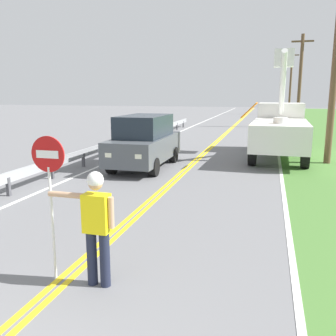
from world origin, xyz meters
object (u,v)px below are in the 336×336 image
utility_bucket_truck (280,127)px  oncoming_suv_nearest (145,141)px  stop_sign_paddle (49,176)px  utility_pole_near (335,66)px  utility_pole_mid (300,79)px  utility_pole_far (291,82)px  flagger_worker (96,222)px

utility_bucket_truck → oncoming_suv_nearest: 6.70m
stop_sign_paddle → utility_pole_near: size_ratio=0.30×
stop_sign_paddle → utility_pole_near: utility_pole_near is taller
utility_bucket_truck → utility_pole_mid: 16.66m
utility_bucket_truck → utility_pole_far: bearing=86.8°
flagger_worker → utility_pole_mid: utility_pole_mid is taller
stop_sign_paddle → utility_pole_far: 50.67m
flagger_worker → utility_bucket_truck: size_ratio=0.27×
stop_sign_paddle → utility_pole_near: 13.50m
utility_bucket_truck → oncoming_suv_nearest: bearing=-142.0°
stop_sign_paddle → utility_pole_mid: (5.61, 29.50, 2.39)m
oncoming_suv_nearest → utility_pole_far: utility_pole_far is taller
utility_pole_near → utility_pole_mid: bearing=90.4°
oncoming_suv_nearest → utility_pole_mid: size_ratio=0.59×
flagger_worker → utility_pole_mid: size_ratio=0.23×
utility_bucket_truck → utility_pole_mid: size_ratio=0.88×
utility_pole_near → oncoming_suv_nearest: bearing=-157.8°
utility_pole_near → utility_pole_far: size_ratio=0.90×
oncoming_suv_nearest → utility_pole_mid: bearing=70.8°
stop_sign_paddle → utility_pole_far: size_ratio=0.27×
flagger_worker → utility_pole_near: size_ratio=0.24×
stop_sign_paddle → utility_bucket_truck: bearing=74.2°
flagger_worker → stop_sign_paddle: 1.02m
utility_bucket_truck → utility_pole_near: bearing=-30.5°
utility_pole_far → utility_pole_mid: bearing=-90.6°
oncoming_suv_nearest → utility_pole_far: size_ratio=0.53×
oncoming_suv_nearest → utility_pole_near: size_ratio=0.59×
utility_pole_near → utility_pole_far: (0.11, 38.25, 0.44)m
utility_pole_near → utility_bucket_truck: bearing=149.5°
flagger_worker → utility_pole_mid: 30.06m
oncoming_suv_nearest → utility_pole_mid: utility_pole_mid is taller
utility_bucket_truck → oncoming_suv_nearest: utility_bucket_truck is taller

